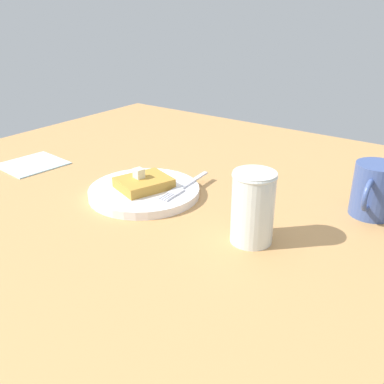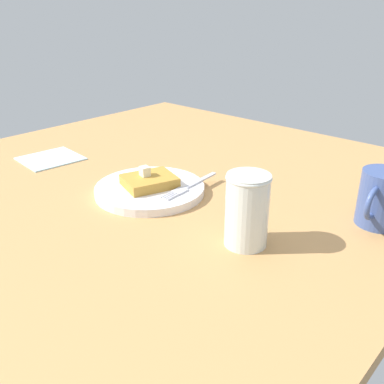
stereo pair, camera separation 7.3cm
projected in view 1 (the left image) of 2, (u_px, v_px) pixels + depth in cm
name	position (u px, v px, depth cm)	size (l,w,h in cm)	color
table_surface	(153.00, 184.00, 91.04)	(106.38, 106.38, 2.40)	tan
plate	(144.00, 191.00, 82.49)	(21.33, 21.33, 1.58)	white
toast_slice_center	(144.00, 183.00, 81.83)	(9.56, 7.87, 1.95)	#B88633
butter_pat_primary	(139.00, 173.00, 81.34)	(1.84, 1.65, 1.84)	#F5ECC7
fork	(183.00, 187.00, 82.02)	(16.06, 2.78, 0.36)	silver
syrup_jar	(253.00, 209.00, 64.90)	(6.81, 6.81, 11.48)	#331505
napkin	(32.00, 164.00, 98.23)	(12.93, 12.27, 0.30)	#ADCEDC
coffee_mug	(374.00, 190.00, 73.33)	(10.48, 7.45, 9.41)	#3D518C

